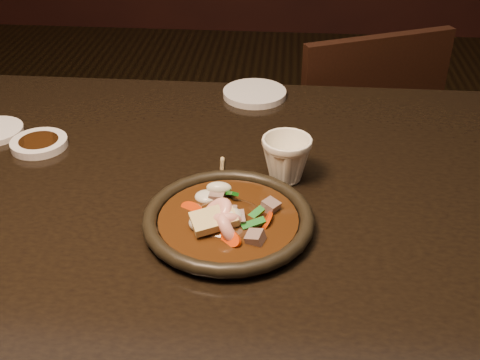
# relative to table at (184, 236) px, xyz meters

# --- Properties ---
(table) EXTENTS (1.60, 0.90, 0.75)m
(table) POSITION_rel_table_xyz_m (0.00, 0.00, 0.00)
(table) COLOR black
(table) RESTS_ON floor
(chair) EXTENTS (0.52, 0.52, 0.83)m
(chair) POSITION_rel_table_xyz_m (0.32, 0.66, -0.22)
(chair) COLOR black
(chair) RESTS_ON floor
(plate) EXTENTS (0.25, 0.25, 0.03)m
(plate) POSITION_rel_table_xyz_m (0.08, -0.07, 0.09)
(plate) COLOR black
(plate) RESTS_ON table
(stirfry) EXTENTS (0.16, 0.15, 0.06)m
(stirfry) POSITION_rel_table_xyz_m (0.08, -0.08, 0.09)
(stirfry) COLOR #311909
(stirfry) RESTS_ON plate
(soy_dish) EXTENTS (0.10, 0.10, 0.01)m
(soy_dish) POSITION_rel_table_xyz_m (-0.28, 0.14, 0.08)
(soy_dish) COLOR silver
(soy_dish) RESTS_ON table
(saucer_right) EXTENTS (0.13, 0.13, 0.01)m
(saucer_right) POSITION_rel_table_xyz_m (0.09, 0.38, 0.08)
(saucer_right) COLOR silver
(saucer_right) RESTS_ON table
(tea_cup) EXTENTS (0.09, 0.08, 0.08)m
(tea_cup) POSITION_rel_table_xyz_m (0.16, 0.07, 0.12)
(tea_cup) COLOR white
(tea_cup) RESTS_ON table
(chopsticks) EXTENTS (0.03, 0.25, 0.01)m
(chopsticks) POSITION_rel_table_xyz_m (0.06, -0.01, 0.08)
(chopsticks) COLOR tan
(chopsticks) RESTS_ON table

